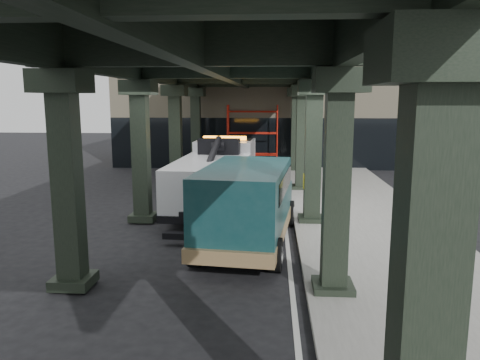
% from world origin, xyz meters
% --- Properties ---
extents(ground, '(90.00, 90.00, 0.00)m').
position_xyz_m(ground, '(0.00, 0.00, 0.00)').
color(ground, black).
rests_on(ground, ground).
extents(sidewalk, '(5.00, 40.00, 0.15)m').
position_xyz_m(sidewalk, '(4.50, 2.00, 0.07)').
color(sidewalk, gray).
rests_on(sidewalk, ground).
extents(lane_stripe, '(0.12, 38.00, 0.01)m').
position_xyz_m(lane_stripe, '(1.70, 2.00, 0.01)').
color(lane_stripe, silver).
rests_on(lane_stripe, ground).
extents(viaduct, '(7.40, 32.00, 6.40)m').
position_xyz_m(viaduct, '(-0.40, 2.00, 5.46)').
color(viaduct, black).
rests_on(viaduct, ground).
extents(building, '(22.00, 10.00, 8.00)m').
position_xyz_m(building, '(2.00, 20.00, 4.00)').
color(building, '#C6B793').
rests_on(building, ground).
extents(scaffolding, '(3.08, 0.88, 4.00)m').
position_xyz_m(scaffolding, '(0.00, 14.64, 2.11)').
color(scaffolding, red).
rests_on(scaffolding, ground).
extents(tow_truck, '(2.97, 8.96, 2.90)m').
position_xyz_m(tow_truck, '(-0.97, 4.45, 1.41)').
color(tow_truck, black).
rests_on(tow_truck, ground).
extents(towed_van, '(3.01, 6.31, 2.47)m').
position_xyz_m(towed_van, '(0.49, -0.58, 1.33)').
color(towed_van, '#113A3D').
rests_on(towed_van, ground).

